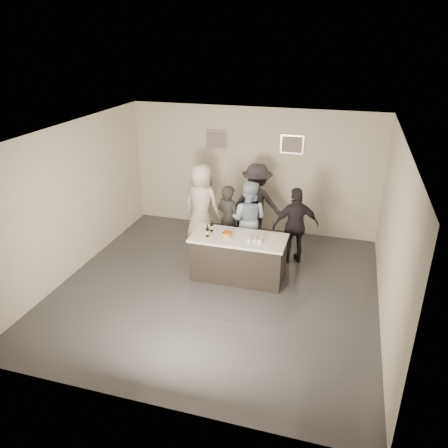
% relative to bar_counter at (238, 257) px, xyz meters
% --- Properties ---
extents(floor, '(6.00, 6.00, 0.00)m').
position_rel_bar_counter_xyz_m(floor, '(-0.29, -0.53, -0.45)').
color(floor, '#3D3D42').
rests_on(floor, ground).
extents(ceiling, '(6.00, 6.00, 0.00)m').
position_rel_bar_counter_xyz_m(ceiling, '(-0.29, -0.53, 2.55)').
color(ceiling, white).
extents(wall_back, '(6.00, 0.04, 3.00)m').
position_rel_bar_counter_xyz_m(wall_back, '(-0.29, 2.47, 1.05)').
color(wall_back, beige).
rests_on(wall_back, ground).
extents(wall_front, '(6.00, 0.04, 3.00)m').
position_rel_bar_counter_xyz_m(wall_front, '(-0.29, -3.53, 1.05)').
color(wall_front, beige).
rests_on(wall_front, ground).
extents(wall_left, '(0.04, 6.00, 3.00)m').
position_rel_bar_counter_xyz_m(wall_left, '(-3.29, -0.53, 1.05)').
color(wall_left, beige).
rests_on(wall_left, ground).
extents(wall_right, '(0.04, 6.00, 3.00)m').
position_rel_bar_counter_xyz_m(wall_right, '(2.71, -0.53, 1.05)').
color(wall_right, beige).
rests_on(wall_right, ground).
extents(picture_left, '(0.54, 0.04, 0.44)m').
position_rel_bar_counter_xyz_m(picture_left, '(-1.19, 2.44, 1.75)').
color(picture_left, '#B2B2B7').
rests_on(picture_left, wall_back).
extents(picture_right, '(0.54, 0.04, 0.44)m').
position_rel_bar_counter_xyz_m(picture_right, '(0.61, 2.44, 1.75)').
color(picture_right, '#B2B2B7').
rests_on(picture_right, wall_back).
extents(bar_counter, '(1.86, 0.86, 0.90)m').
position_rel_bar_counter_xyz_m(bar_counter, '(0.00, 0.00, 0.00)').
color(bar_counter, white).
rests_on(bar_counter, ground).
extents(cake, '(0.20, 0.20, 0.07)m').
position_rel_bar_counter_xyz_m(cake, '(-0.22, -0.05, 0.49)').
color(cake, '#F8AB1A').
rests_on(cake, bar_counter).
extents(beer_bottle_a, '(0.07, 0.07, 0.26)m').
position_rel_bar_counter_xyz_m(beer_bottle_a, '(-0.59, 0.10, 0.58)').
color(beer_bottle_a, black).
rests_on(beer_bottle_a, bar_counter).
extents(beer_bottle_b, '(0.07, 0.07, 0.26)m').
position_rel_bar_counter_xyz_m(beer_bottle_b, '(-0.59, -0.15, 0.58)').
color(beer_bottle_b, black).
rests_on(beer_bottle_b, bar_counter).
extents(tumbler_cluster, '(0.30, 0.30, 0.08)m').
position_rel_bar_counter_xyz_m(tumbler_cluster, '(0.35, -0.05, 0.49)').
color(tumbler_cluster, '#C36B12').
rests_on(tumbler_cluster, bar_counter).
extents(candles, '(0.24, 0.08, 0.01)m').
position_rel_bar_counter_xyz_m(candles, '(-0.34, -0.25, 0.45)').
color(candles, pink).
rests_on(candles, bar_counter).
extents(person_main_black, '(0.68, 0.56, 1.59)m').
position_rel_bar_counter_xyz_m(person_main_black, '(-0.49, 0.97, 0.35)').
color(person_main_black, '#272727').
rests_on(person_main_black, ground).
extents(person_main_blue, '(0.88, 0.70, 1.72)m').
position_rel_bar_counter_xyz_m(person_main_blue, '(-0.05, 1.00, 0.41)').
color(person_main_blue, '#ABC3E0').
rests_on(person_main_blue, ground).
extents(person_guest_left, '(1.04, 0.82, 1.87)m').
position_rel_bar_counter_xyz_m(person_guest_left, '(-1.23, 1.38, 0.49)').
color(person_guest_left, white).
rests_on(person_guest_left, ground).
extents(person_guest_right, '(1.06, 0.75, 1.67)m').
position_rel_bar_counter_xyz_m(person_guest_right, '(0.98, 0.99, 0.38)').
color(person_guest_right, black).
rests_on(person_guest_right, ground).
extents(person_guest_back, '(1.22, 0.72, 1.87)m').
position_rel_bar_counter_xyz_m(person_guest_back, '(-0.04, 1.79, 0.48)').
color(person_guest_back, '#2E2C34').
rests_on(person_guest_back, ground).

